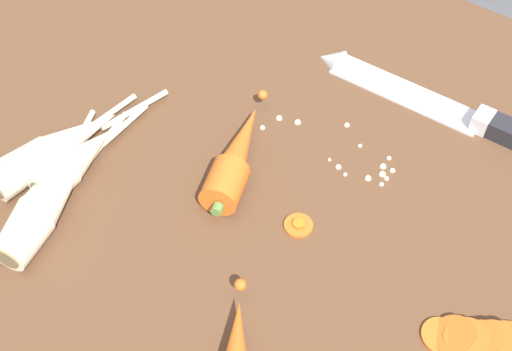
% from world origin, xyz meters
% --- Properties ---
extents(ground_plane, '(1.20, 0.90, 0.04)m').
position_xyz_m(ground_plane, '(0.00, 0.00, -0.02)').
color(ground_plane, brown).
extents(chefs_knife, '(0.35, 0.05, 0.04)m').
position_xyz_m(chefs_knife, '(0.10, 0.22, 0.01)').
color(chefs_knife, silver).
rests_on(chefs_knife, ground_plane).
extents(whole_carrot, '(0.09, 0.18, 0.04)m').
position_xyz_m(whole_carrot, '(-0.03, -0.02, 0.02)').
color(whole_carrot, '#D6601E').
rests_on(whole_carrot, ground_plane).
extents(parsnip_front, '(0.05, 0.17, 0.04)m').
position_xyz_m(parsnip_front, '(-0.17, -0.13, 0.02)').
color(parsnip_front, beige).
rests_on(parsnip_front, ground_plane).
extents(parsnip_mid_left, '(0.06, 0.21, 0.04)m').
position_xyz_m(parsnip_mid_left, '(-0.20, -0.12, 0.02)').
color(parsnip_mid_left, beige).
rests_on(parsnip_mid_left, ground_plane).
extents(parsnip_mid_right, '(0.11, 0.19, 0.04)m').
position_xyz_m(parsnip_mid_right, '(-0.16, -0.18, 0.02)').
color(parsnip_mid_right, beige).
rests_on(parsnip_mid_right, ground_plane).
extents(parsnip_back, '(0.09, 0.23, 0.04)m').
position_xyz_m(parsnip_back, '(-0.14, -0.19, 0.02)').
color(parsnip_back, beige).
rests_on(parsnip_back, ground_plane).
extents(parsnip_outer, '(0.04, 0.20, 0.04)m').
position_xyz_m(parsnip_outer, '(-0.20, -0.15, 0.02)').
color(parsnip_outer, beige).
rests_on(parsnip_outer, ground_plane).
extents(carrot_slice_stack, '(0.12, 0.07, 0.04)m').
position_xyz_m(carrot_slice_stack, '(0.29, -0.04, 0.01)').
color(carrot_slice_stack, '#D6601E').
rests_on(carrot_slice_stack, ground_plane).
extents(carrot_slice_stray_near, '(0.03, 0.03, 0.01)m').
position_xyz_m(carrot_slice_stray_near, '(0.07, -0.04, 0.00)').
color(carrot_slice_stray_near, '#D6601E').
rests_on(carrot_slice_stray_near, ground_plane).
extents(mince_crumbs, '(0.16, 0.07, 0.01)m').
position_xyz_m(mince_crumbs, '(0.05, 0.08, 0.00)').
color(mince_crumbs, beige).
rests_on(mince_crumbs, ground_plane).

